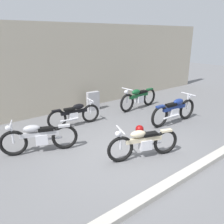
{
  "coord_description": "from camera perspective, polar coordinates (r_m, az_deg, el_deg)",
  "views": [
    {
      "loc": [
        -3.83,
        -4.14,
        3.04
      ],
      "look_at": [
        0.76,
        1.65,
        0.55
      ],
      "focal_mm": 36.88,
      "sensor_mm": 36.0,
      "label": 1
    }
  ],
  "objects": [
    {
      "name": "ground_plane",
      "position": [
        6.41,
        3.92,
        -9.75
      ],
      "size": [
        40.0,
        40.0,
        0.0
      ],
      "primitive_type": "plane",
      "color": "slate"
    },
    {
      "name": "motorcycle_silver",
      "position": [
        6.48,
        -17.65,
        -5.97
      ],
      "size": [
        1.93,
        0.92,
        0.91
      ],
      "rotation": [
        0.0,
        0.0,
        2.77
      ],
      "color": "black",
      "rests_on": "ground_plane"
    },
    {
      "name": "curb_strip",
      "position": [
        5.44,
        16.35,
        -15.46
      ],
      "size": [
        18.0,
        0.24,
        0.12
      ],
      "primitive_type": "cube",
      "color": "#B7B2A8",
      "rests_on": "ground_plane"
    },
    {
      "name": "motorcycle_cream",
      "position": [
        5.97,
        7.74,
        -7.54
      ],
      "size": [
        1.89,
        0.85,
        0.88
      ],
      "rotation": [
        0.0,
        0.0,
        2.8
      ],
      "color": "black",
      "rests_on": "ground_plane"
    },
    {
      "name": "building_wall",
      "position": [
        9.45,
        -14.31,
        10.2
      ],
      "size": [
        18.0,
        0.3,
        3.49
      ],
      "primitive_type": "cube",
      "color": "#B2A893",
      "rests_on": "ground_plane"
    },
    {
      "name": "motorcycle_black",
      "position": [
        8.09,
        -9.21,
        -0.53
      ],
      "size": [
        1.93,
        0.54,
        0.87
      ],
      "rotation": [
        0.0,
        0.0,
        -0.12
      ],
      "color": "black",
      "rests_on": "ground_plane"
    },
    {
      "name": "stone_marker",
      "position": [
        9.69,
        -4.72,
        2.73
      ],
      "size": [
        0.54,
        0.25,
        0.79
      ],
      "primitive_type": "cube",
      "rotation": [
        0.0,
        0.0,
        -0.1
      ],
      "color": "#9E9EA3",
      "rests_on": "ground_plane"
    },
    {
      "name": "motorcycle_green",
      "position": [
        9.91,
        6.58,
        3.5
      ],
      "size": [
        2.2,
        0.61,
        0.98
      ],
      "rotation": [
        0.0,
        0.0,
        3.21
      ],
      "color": "black",
      "rests_on": "ground_plane"
    },
    {
      "name": "helmet",
      "position": [
        7.52,
        6.86,
        -4.25
      ],
      "size": [
        0.27,
        0.27,
        0.27
      ],
      "primitive_type": "sphere",
      "color": "maroon",
      "rests_on": "ground_plane"
    },
    {
      "name": "motorcycle_blue",
      "position": [
        8.51,
        15.23,
        0.42
      ],
      "size": [
        2.21,
        0.62,
        0.99
      ],
      "rotation": [
        0.0,
        0.0,
        -0.06
      ],
      "color": "black",
      "rests_on": "ground_plane"
    }
  ]
}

